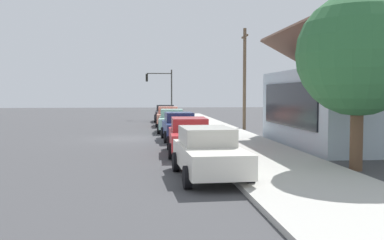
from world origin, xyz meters
TOP-DOWN VIEW (x-y plane):
  - ground_plane at (0.00, 0.00)m, footprint 120.00×120.00m
  - sidewalk_curb at (0.00, 5.60)m, footprint 60.00×4.20m
  - car_charcoal at (-16.26, 2.73)m, footprint 4.42×2.15m
  - car_coral at (-10.35, 2.72)m, footprint 4.50×2.14m
  - car_seafoam at (-4.38, 2.69)m, footprint 4.45×2.12m
  - car_navy at (1.04, 2.83)m, footprint 4.42×2.08m
  - car_cherry at (6.95, 2.85)m, footprint 4.92×2.07m
  - car_ivory at (12.72, 2.89)m, footprint 4.75×2.17m
  - storefront_building at (4.60, 11.98)m, footprint 10.65×8.04m
  - shade_tree at (11.89, 8.20)m, footprint 4.26×4.26m
  - traffic_light_main at (-20.61, 2.54)m, footprint 0.37×2.79m
  - utility_pole_wooden at (-6.04, 8.20)m, footprint 1.80×0.24m
  - fire_hydrant_red at (-13.49, 4.20)m, footprint 0.22×0.22m

SIDE VIEW (x-z plane):
  - ground_plane at x=0.00m, z-range 0.00..0.00m
  - sidewalk_curb at x=0.00m, z-range 0.00..0.16m
  - fire_hydrant_red at x=-13.49m, z-range 0.14..0.85m
  - car_seafoam at x=-4.38m, z-range 0.02..1.61m
  - car_navy at x=1.04m, z-range 0.02..1.61m
  - car_coral at x=-10.35m, z-range 0.02..1.61m
  - car_charcoal at x=-16.26m, z-range 0.02..1.61m
  - car_ivory at x=12.72m, z-range 0.02..1.61m
  - car_cherry at x=6.95m, z-range 0.02..1.61m
  - storefront_building at x=4.60m, z-range -0.95..5.12m
  - traffic_light_main at x=-20.61m, z-range 0.89..6.09m
  - utility_pole_wooden at x=-6.04m, z-range 0.18..7.68m
  - shade_tree at x=11.89m, z-range 0.93..7.10m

